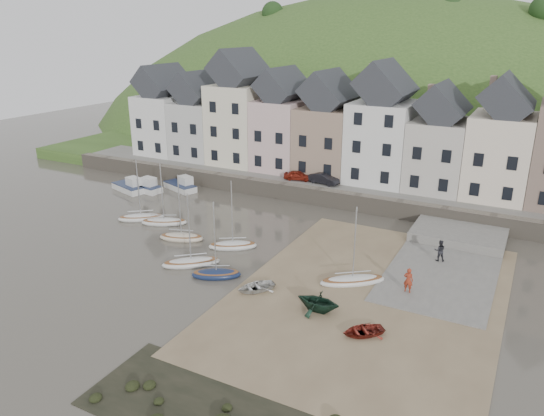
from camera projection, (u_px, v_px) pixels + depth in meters
The scene contains 26 objects.
ground at pixel (238, 264), 41.66m from camera, with size 160.00×160.00×0.00m, color #484238.
quay_land at pixel (363, 167), 68.12m from camera, with size 90.00×30.00×1.50m, color #335020.
quay_street at pixel (331, 183), 58.26m from camera, with size 70.00×7.00×0.10m, color slate.
seawall at pixel (319, 196), 55.55m from camera, with size 70.00×1.20×1.80m, color slate.
beach at pixel (368, 295), 36.82m from camera, with size 18.00×26.00×0.06m, color #766148.
slipway at pixel (446, 263), 41.73m from camera, with size 8.00×18.00×0.12m, color slate.
hillside at pixel (378, 224), 99.91m from camera, with size 134.40×84.00×84.00m.
townhouse_terrace at pixel (359, 128), 58.49m from camera, with size 61.05×8.00×13.93m.
sailboat_0 at pixel (141, 217), 51.26m from camera, with size 4.51×3.92×6.32m.
sailboat_1 at pixel (164, 222), 50.12m from camera, with size 4.64×3.42×6.32m.
sailboat_2 at pixel (182, 237), 46.43m from camera, with size 4.35×2.79×6.32m.
sailboat_3 at pixel (233, 245), 44.69m from camera, with size 4.37×3.53×6.32m.
sailboat_4 at pixel (191, 262), 41.44m from camera, with size 4.56×4.19×6.32m.
sailboat_5 at pixel (216, 274), 39.51m from camera, with size 4.06×3.17×6.32m.
sailboat_6 at pixel (353, 280), 38.49m from camera, with size 4.94×4.26×6.32m.
motorboat_0 at pixel (145, 186), 60.24m from camera, with size 4.97×2.43×1.70m.
motorboat_1 at pixel (130, 186), 60.17m from camera, with size 5.09×3.12×1.70m.
motorboat_2 at pixel (181, 185), 60.64m from camera, with size 4.98×3.20×1.70m.
rowboat_white at pixel (256, 287), 37.35m from camera, with size 2.03×2.84×0.59m, color silver.
rowboat_green at pixel (318, 301), 34.46m from camera, with size 2.55×2.96×1.56m, color black.
rowboat_red at pixel (363, 331), 31.96m from camera, with size 1.92×2.69×0.56m, color maroon.
person_red at pixel (408, 280), 36.81m from camera, with size 0.68×0.45×1.87m, color maroon.
person_dark at pixel (440, 251), 41.79m from camera, with size 0.87×0.68×1.80m, color #222228.
car_left at pixel (298, 175), 58.86m from camera, with size 1.30×3.24×1.10m, color maroon.
car_right at pixel (324, 179), 57.44m from camera, with size 1.25×3.60×1.19m, color black.
shore_rocks at pixel (211, 412), 25.56m from camera, with size 14.00×6.00×0.66m.
Camera 1 is at (20.08, -32.12, 18.17)m, focal length 33.89 mm.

